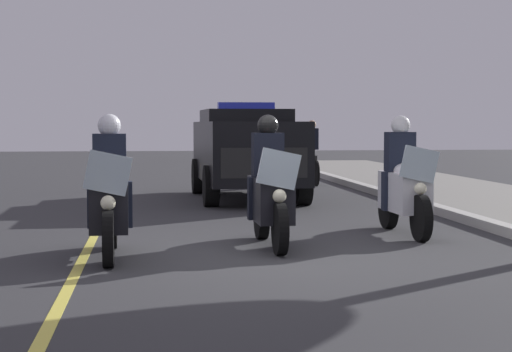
% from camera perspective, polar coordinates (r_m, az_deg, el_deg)
% --- Properties ---
extents(ground_plane, '(80.00, 80.00, 0.00)m').
position_cam_1_polar(ground_plane, '(10.47, 0.75, -5.30)').
color(ground_plane, '#333335').
extents(lane_stripe_center, '(48.00, 0.12, 0.01)m').
position_cam_1_polar(lane_stripe_center, '(10.40, -11.44, -5.40)').
color(lane_stripe_center, '#E0D14C').
rests_on(lane_stripe_center, ground).
extents(police_motorcycle_lead_left, '(2.14, 0.57, 1.72)m').
position_cam_1_polar(police_motorcycle_lead_left, '(10.39, -9.72, -1.52)').
color(police_motorcycle_lead_left, black).
rests_on(police_motorcycle_lead_left, ground).
extents(police_motorcycle_lead_right, '(2.14, 0.57, 1.72)m').
position_cam_1_polar(police_motorcycle_lead_right, '(11.14, 0.94, -1.14)').
color(police_motorcycle_lead_right, black).
rests_on(police_motorcycle_lead_right, ground).
extents(police_motorcycle_trailing, '(2.14, 0.57, 1.72)m').
position_cam_1_polar(police_motorcycle_trailing, '(12.50, 9.81, -0.68)').
color(police_motorcycle_trailing, black).
rests_on(police_motorcycle_trailing, ground).
extents(police_suv, '(4.95, 2.16, 2.05)m').
position_cam_1_polar(police_suv, '(18.15, -0.64, 1.82)').
color(police_suv, black).
rests_on(police_suv, ground).
extents(cyclist_background, '(1.76, 0.33, 1.69)m').
position_cam_1_polar(cyclist_background, '(22.47, 3.74, 1.57)').
color(cyclist_background, black).
rests_on(cyclist_background, ground).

